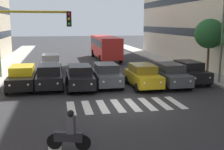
# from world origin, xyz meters

# --- Properties ---
(ground_plane) EXTENTS (180.00, 180.00, 0.00)m
(ground_plane) POSITION_xyz_m (0.00, 0.00, 0.00)
(ground_plane) COLOR #2D2D30
(crosswalk_markings) EXTENTS (6.75, 2.80, 0.01)m
(crosswalk_markings) POSITION_xyz_m (0.00, 0.00, 0.00)
(crosswalk_markings) COLOR silver
(crosswalk_markings) RESTS_ON ground_plane
(car_0) EXTENTS (2.02, 4.44, 1.72)m
(car_0) POSITION_xyz_m (-6.54, -5.33, 0.89)
(car_0) COLOR black
(car_0) RESTS_ON ground_plane
(car_1) EXTENTS (2.02, 4.44, 1.72)m
(car_1) POSITION_xyz_m (-4.55, -4.41, 0.89)
(car_1) COLOR #474C51
(car_1) RESTS_ON ground_plane
(car_2) EXTENTS (2.02, 4.44, 1.72)m
(car_2) POSITION_xyz_m (-2.40, -4.38, 0.89)
(car_2) COLOR gold
(car_2) RESTS_ON ground_plane
(car_3) EXTENTS (2.02, 4.44, 1.72)m
(car_3) POSITION_xyz_m (0.21, -5.32, 0.89)
(car_3) COLOR #474C51
(car_3) RESTS_ON ground_plane
(car_4) EXTENTS (2.02, 4.44, 1.72)m
(car_4) POSITION_xyz_m (2.25, -4.77, 0.89)
(car_4) COLOR black
(car_4) RESTS_ON ground_plane
(car_5) EXTENTS (2.02, 4.44, 1.72)m
(car_5) POSITION_xyz_m (4.44, -5.38, 0.89)
(car_5) COLOR black
(car_5) RESTS_ON ground_plane
(car_6) EXTENTS (2.02, 4.44, 1.72)m
(car_6) POSITION_xyz_m (6.33, -5.35, 0.89)
(car_6) COLOR black
(car_6) RESTS_ON ground_plane
(car_row2_0) EXTENTS (2.02, 4.44, 1.72)m
(car_row2_0) POSITION_xyz_m (4.43, -12.70, 0.89)
(car_row2_0) COLOR silver
(car_row2_0) RESTS_ON ground_plane
(bus_behind_traffic) EXTENTS (2.78, 10.50, 3.00)m
(bus_behind_traffic) POSITION_xyz_m (-2.40, -21.27, 1.86)
(bus_behind_traffic) COLOR red
(bus_behind_traffic) RESTS_ON ground_plane
(motorcycle_with_rider) EXTENTS (1.65, 0.59, 1.57)m
(motorcycle_with_rider) POSITION_xyz_m (3.48, 5.46, 0.65)
(motorcycle_with_rider) COLOR black
(motorcycle_with_rider) RESTS_ON ground_plane
(traffic_light_gantry) EXTENTS (4.72, 0.36, 5.50)m
(traffic_light_gantry) POSITION_xyz_m (6.32, 0.86, 3.73)
(traffic_light_gantry) COLOR #AD991E
(traffic_light_gantry) RESTS_ON ground_plane
(street_lamp_left) EXTENTS (3.00, 0.28, 7.45)m
(street_lamp_left) POSITION_xyz_m (-8.21, -4.42, 4.69)
(street_lamp_left) COLOR #4C6B56
(street_lamp_left) RESTS_ON sidewalk_left
(street_lamp_right) EXTENTS (2.45, 0.28, 6.96)m
(street_lamp_right) POSITION_xyz_m (8.31, -10.11, 4.37)
(street_lamp_right) COLOR #4C6B56
(street_lamp_right) RESTS_ON sidewalk_right
(street_tree_1) EXTENTS (2.67, 2.67, 4.98)m
(street_tree_1) POSITION_xyz_m (-9.69, -8.12, 3.78)
(street_tree_1) COLOR #513823
(street_tree_1) RESTS_ON sidewalk_left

